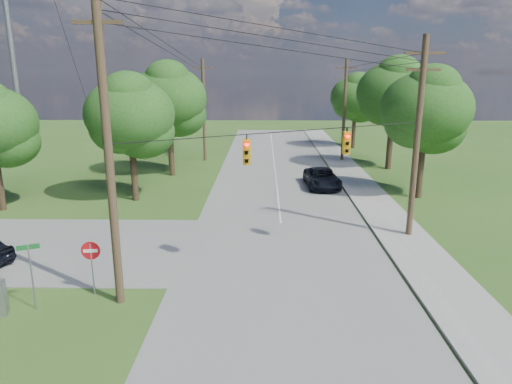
{
  "coord_description": "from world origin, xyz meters",
  "views": [
    {
      "loc": [
        0.97,
        -15.63,
        8.68
      ],
      "look_at": [
        0.61,
        5.0,
        3.25
      ],
      "focal_mm": 32.0,
      "sensor_mm": 36.0,
      "label": 1
    }
  ],
  "objects_px": {
    "pole_north_e": "(344,110)",
    "pole_north_w": "(204,109)",
    "do_not_enter_sign": "(91,256)",
    "car_main_north": "(322,178)",
    "pole_ne": "(417,136)",
    "pole_sw": "(108,143)"
  },
  "relations": [
    {
      "from": "pole_sw",
      "to": "pole_ne",
      "type": "bearing_deg",
      "value": 29.38
    },
    {
      "from": "do_not_enter_sign",
      "to": "pole_north_w",
      "type": "bearing_deg",
      "value": 83.19
    },
    {
      "from": "car_main_north",
      "to": "do_not_enter_sign",
      "type": "bearing_deg",
      "value": -125.41
    },
    {
      "from": "car_main_north",
      "to": "do_not_enter_sign",
      "type": "xyz_separation_m",
      "value": [
        -11.33,
        -17.92,
        0.91
      ]
    },
    {
      "from": "pole_north_w",
      "to": "do_not_enter_sign",
      "type": "bearing_deg",
      "value": -91.65
    },
    {
      "from": "pole_north_e",
      "to": "car_main_north",
      "type": "relative_size",
      "value": 1.94
    },
    {
      "from": "pole_sw",
      "to": "car_main_north",
      "type": "bearing_deg",
      "value": 61.39
    },
    {
      "from": "pole_sw",
      "to": "pole_north_w",
      "type": "bearing_deg",
      "value": 90.77
    },
    {
      "from": "pole_north_e",
      "to": "pole_ne",
      "type": "bearing_deg",
      "value": -90.0
    },
    {
      "from": "car_main_north",
      "to": "do_not_enter_sign",
      "type": "relative_size",
      "value": 2.27
    },
    {
      "from": "pole_north_e",
      "to": "pole_north_w",
      "type": "height_order",
      "value": "same"
    },
    {
      "from": "pole_north_e",
      "to": "pole_north_w",
      "type": "xyz_separation_m",
      "value": [
        -13.9,
        0.0,
        0.0
      ]
    },
    {
      "from": "pole_sw",
      "to": "pole_north_w",
      "type": "xyz_separation_m",
      "value": [
        -0.4,
        29.6,
        -1.1
      ]
    },
    {
      "from": "pole_sw",
      "to": "do_not_enter_sign",
      "type": "bearing_deg",
      "value": 154.15
    },
    {
      "from": "pole_north_e",
      "to": "car_main_north",
      "type": "xyz_separation_m",
      "value": [
        -3.4,
        -11.08,
        -4.38
      ]
    },
    {
      "from": "pole_north_w",
      "to": "car_main_north",
      "type": "relative_size",
      "value": 1.94
    },
    {
      "from": "do_not_enter_sign",
      "to": "pole_sw",
      "type": "bearing_deg",
      "value": -31.01
    },
    {
      "from": "car_main_north",
      "to": "pole_sw",
      "type": "bearing_deg",
      "value": -121.71
    },
    {
      "from": "pole_ne",
      "to": "pole_north_w",
      "type": "bearing_deg",
      "value": 122.29
    },
    {
      "from": "pole_sw",
      "to": "pole_north_w",
      "type": "relative_size",
      "value": 1.2
    },
    {
      "from": "pole_ne",
      "to": "car_main_north",
      "type": "bearing_deg",
      "value": 107.3
    },
    {
      "from": "pole_north_w",
      "to": "do_not_enter_sign",
      "type": "xyz_separation_m",
      "value": [
        -0.83,
        -29.0,
        -3.47
      ]
    }
  ]
}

